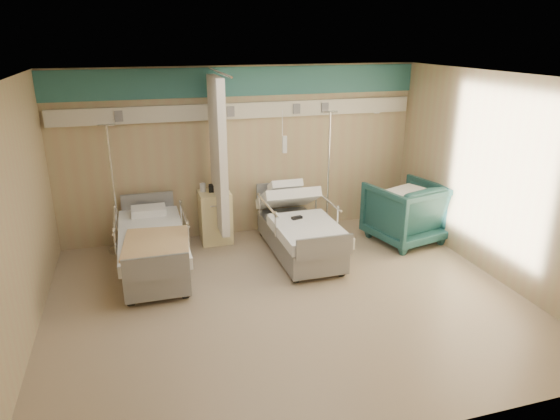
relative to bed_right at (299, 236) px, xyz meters
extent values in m
cube|color=gray|center=(-0.60, -1.30, -0.32)|extent=(6.00, 5.00, 0.00)
cube|color=tan|center=(-0.60, 1.20, 1.08)|extent=(6.00, 0.04, 2.80)
cube|color=tan|center=(-0.60, -3.80, 1.08)|extent=(6.00, 0.04, 2.80)
cube|color=tan|center=(-3.60, -1.30, 1.08)|extent=(0.04, 5.00, 2.80)
cube|color=tan|center=(2.40, -1.30, 1.08)|extent=(0.04, 5.00, 2.80)
cube|color=silver|center=(-0.60, -1.30, 2.48)|extent=(6.00, 5.00, 0.04)
cube|color=#2D6969|center=(-0.60, 1.18, 2.23)|extent=(6.00, 0.04, 0.45)
cube|color=beige|center=(-0.60, 1.15, 1.79)|extent=(5.88, 0.08, 0.25)
cylinder|color=silver|center=(-1.10, 0.30, 2.44)|extent=(0.03, 1.80, 0.03)
cube|color=silver|center=(-1.10, 0.65, 1.19)|extent=(0.12, 0.90, 2.35)
cube|color=#F3DF98|center=(-1.15, 0.90, 0.11)|extent=(0.50, 0.48, 0.85)
imported|color=#1C4745|center=(1.85, 0.04, 0.18)|extent=(1.28, 1.31, 1.00)
cube|color=white|center=(1.87, -0.01, 0.72)|extent=(0.80, 0.76, 0.07)
cylinder|color=silver|center=(0.74, 0.70, -0.30)|extent=(0.38, 0.38, 0.03)
cylinder|color=silver|center=(0.74, 0.70, 0.73)|extent=(0.03, 0.03, 2.09)
cylinder|color=silver|center=(0.74, 0.70, 1.77)|extent=(0.25, 0.03, 0.03)
cylinder|color=silver|center=(-2.68, 0.92, -0.30)|extent=(0.36, 0.36, 0.03)
cylinder|color=silver|center=(-2.68, 0.92, 0.69)|extent=(0.03, 0.03, 2.01)
cylinder|color=silver|center=(-2.68, 0.92, 1.69)|extent=(0.24, 0.03, 0.03)
cube|color=black|center=(-0.07, -0.09, 0.33)|extent=(0.18, 0.11, 0.04)
cube|color=tan|center=(-2.16, -0.46, 0.33)|extent=(0.94, 1.14, 0.04)
cube|color=black|center=(-1.13, 0.94, 0.59)|extent=(0.22, 0.17, 0.11)
cylinder|color=white|center=(-1.32, 0.99, 0.60)|extent=(0.11, 0.11, 0.14)
camera|label=1|loc=(-2.31, -6.76, 2.94)|focal=32.00mm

